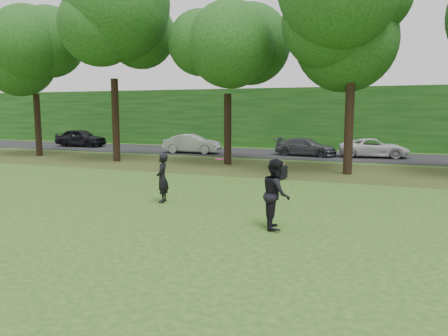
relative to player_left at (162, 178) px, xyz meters
name	(u,v)px	position (x,y,z in m)	size (l,w,h in m)	color
ground	(149,228)	(1.28, -3.08, -0.84)	(120.00, 120.00, 0.00)	#214B17
leaf_litter	(273,168)	(1.28, 9.92, -0.84)	(60.00, 7.00, 0.01)	#49381A
street	(302,155)	(1.28, 17.92, -0.83)	(70.00, 7.00, 0.02)	black
far_hedge	(317,118)	(1.28, 23.92, 1.66)	(70.00, 3.00, 5.00)	#123E11
player_left	(162,178)	(0.00, 0.00, 0.00)	(0.62, 0.40, 1.69)	black
player_right	(276,194)	(4.51, -1.84, 0.10)	(0.92, 0.72, 1.89)	black
parked_cars	(295,145)	(0.93, 17.15, -0.13)	(42.01, 4.10, 1.52)	black
frisbee	(219,159)	(2.39, -0.67, 0.84)	(0.30, 0.30, 0.08)	#DB1290
seated_person	(281,173)	(2.58, 6.44, -0.53)	(0.63, 0.82, 0.83)	black
tree_line	(269,20)	(0.94, 9.86, 7.00)	(55.30, 7.90, 12.31)	black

